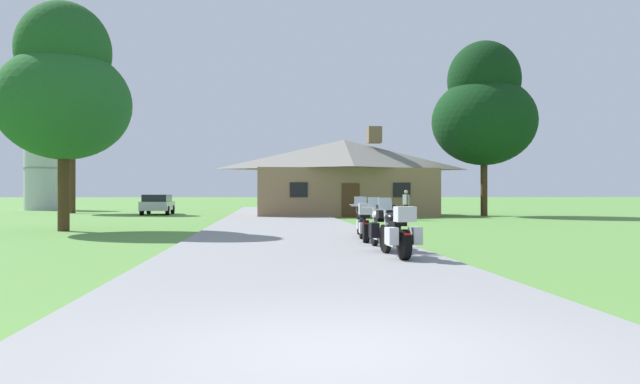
# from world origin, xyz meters

# --- Properties ---
(ground_plane) EXTENTS (500.00, 500.00, 0.00)m
(ground_plane) POSITION_xyz_m (0.00, 20.00, 0.00)
(ground_plane) COLOR #56893D
(asphalt_driveway) EXTENTS (6.40, 80.00, 0.06)m
(asphalt_driveway) POSITION_xyz_m (0.00, 18.00, 0.03)
(asphalt_driveway) COLOR gray
(asphalt_driveway) RESTS_ON ground
(motorcycle_black_nearest_to_camera) EXTENTS (0.80, 2.08, 1.30)m
(motorcycle_black_nearest_to_camera) POSITION_xyz_m (2.12, 7.53, 0.61)
(motorcycle_black_nearest_to_camera) COLOR black
(motorcycle_black_nearest_to_camera) RESTS_ON asphalt_driveway
(motorcycle_silver_second_in_row) EXTENTS (0.72, 2.08, 1.30)m
(motorcycle_silver_second_in_row) POSITION_xyz_m (2.14, 9.46, 0.61)
(motorcycle_silver_second_in_row) COLOR black
(motorcycle_silver_second_in_row) RESTS_ON asphalt_driveway
(motorcycle_blue_third_in_row) EXTENTS (0.66, 2.08, 1.30)m
(motorcycle_blue_third_in_row) POSITION_xyz_m (2.13, 11.99, 0.62)
(motorcycle_blue_third_in_row) COLOR black
(motorcycle_blue_third_in_row) RESTS_ON asphalt_driveway
(motorcycle_black_farthest_in_row) EXTENTS (0.66, 2.08, 1.30)m
(motorcycle_black_farthest_in_row) POSITION_xyz_m (2.37, 14.01, 0.62)
(motorcycle_black_farthest_in_row) COLOR black
(motorcycle_black_farthest_in_row) RESTS_ON asphalt_driveway
(stone_lodge) EXTENTS (12.16, 6.63, 5.98)m
(stone_lodge) POSITION_xyz_m (4.44, 34.13, 2.62)
(stone_lodge) COLOR #896B4C
(stone_lodge) RESTS_ON ground
(bystander_gray_shirt_near_lodge) EXTENTS (0.34, 0.52, 1.67)m
(bystander_gray_shirt_near_lodge) POSITION_xyz_m (6.94, 26.85, 0.93)
(bystander_gray_shirt_near_lodge) COLOR black
(bystander_gray_shirt_near_lodge) RESTS_ON ground
(tree_right_of_lodge) EXTENTS (6.77, 6.77, 11.45)m
(tree_right_of_lodge) POSITION_xyz_m (13.45, 32.33, 7.02)
(tree_right_of_lodge) COLOR #422D19
(tree_right_of_lodge) RESTS_ON ground
(tree_left_near) EXTENTS (5.11, 5.11, 8.91)m
(tree_left_near) POSITION_xyz_m (-8.58, 18.58, 5.55)
(tree_left_near) COLOR #422D19
(tree_left_near) RESTS_ON ground
(tree_left_far) EXTENTS (5.38, 5.38, 11.01)m
(tree_left_far) POSITION_xyz_m (-15.25, 40.53, 7.46)
(tree_left_far) COLOR #422D19
(tree_left_far) RESTS_ON ground
(metal_silo_distant) EXTENTS (3.26, 3.26, 8.32)m
(metal_silo_distant) POSITION_xyz_m (-20.83, 49.98, 4.16)
(metal_silo_distant) COLOR #B2B7BC
(metal_silo_distant) RESTS_ON ground
(parked_silver_suv_far_left) EXTENTS (2.03, 4.66, 1.40)m
(parked_silver_suv_far_left) POSITION_xyz_m (-8.35, 37.02, 0.78)
(parked_silver_suv_far_left) COLOR #ADAFB7
(parked_silver_suv_far_left) RESTS_ON ground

